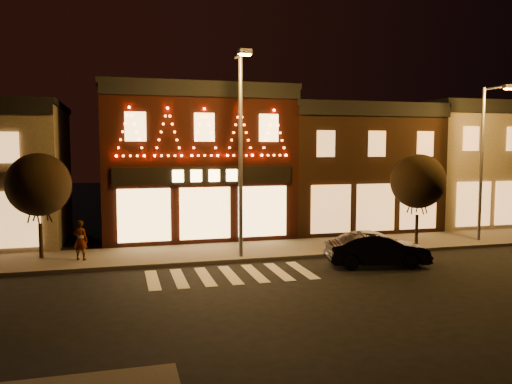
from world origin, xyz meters
name	(u,v)px	position (x,y,z in m)	size (l,w,h in m)	color
ground	(257,306)	(0.00, 0.00, 0.00)	(120.00, 120.00, 0.00)	black
sidewalk_far	(253,250)	(2.00, 8.00, 0.07)	(44.00, 4.00, 0.15)	#47423D
building_pulp	(193,162)	(0.00, 13.98, 4.16)	(10.20, 8.34, 8.30)	black
building_right_a	(345,167)	(9.50, 13.99, 3.76)	(9.20, 8.28, 7.50)	#321D11
building_right_b	(468,164)	(18.50, 13.99, 3.91)	(9.20, 8.28, 7.80)	#665C49
streetlamp_mid	(241,140)	(1.02, 6.34, 5.33)	(0.60, 2.03, 8.83)	#59595E
streetlamp_right	(485,151)	(14.07, 6.98, 4.80)	(0.51, 1.81, 7.93)	#59595E
tree_left	(39,185)	(-7.53, 8.60, 3.38)	(2.76, 2.76, 4.61)	black
tree_right	(418,181)	(10.24, 7.05, 3.32)	(2.71, 2.71, 4.53)	black
dark_sedan	(377,250)	(6.32, 3.87, 0.70)	(1.49, 4.28, 1.41)	black
pedestrian	(80,240)	(-5.81, 7.66, 1.02)	(0.63, 0.42, 1.74)	gray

